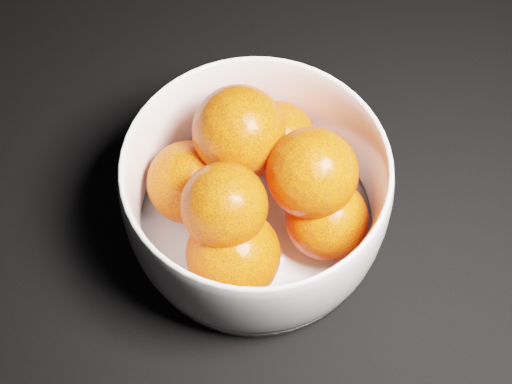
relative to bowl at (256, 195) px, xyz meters
name	(u,v)px	position (x,y,z in m)	size (l,w,h in m)	color
bowl	(256,195)	(0.00, 0.00, 0.00)	(0.20, 0.20, 0.10)	white
orange_pile	(256,186)	(0.00, 0.00, 0.01)	(0.15, 0.14, 0.11)	#F64408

